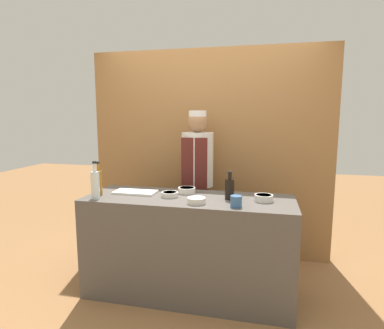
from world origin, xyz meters
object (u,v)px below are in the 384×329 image
object	(u,v)px
sauce_bowl_brown	(170,194)
bottle_amber	(99,182)
sauce_bowl_orange	(187,190)
sauce_bowl_yellow	(264,198)
sauce_bowl_white	(196,200)
chef_center	(197,181)
bottle_clear	(95,184)
bottle_soy	(230,188)
cup_blue	(236,201)
cutting_board	(135,192)

from	to	relation	value
sauce_bowl_brown	bottle_amber	distance (m)	0.67
sauce_bowl_orange	sauce_bowl_yellow	xyz separation A→B (m)	(0.71, -0.14, 0.00)
sauce_bowl_yellow	sauce_bowl_orange	bearing A→B (deg)	168.98
bottle_amber	sauce_bowl_white	bearing A→B (deg)	-4.88
chef_center	bottle_clear	bearing A→B (deg)	-129.63
bottle_soy	sauce_bowl_white	bearing A→B (deg)	-141.11
sauce_bowl_yellow	bottle_soy	xyz separation A→B (m)	(-0.29, 0.00, 0.07)
sauce_bowl_brown	bottle_soy	xyz separation A→B (m)	(0.54, 0.04, 0.07)
sauce_bowl_orange	bottle_soy	bearing A→B (deg)	-17.72
bottle_soy	sauce_bowl_orange	bearing A→B (deg)	162.28
bottle_clear	cup_blue	world-z (taller)	bottle_clear
chef_center	cup_blue	bearing A→B (deg)	-59.86
sauce_bowl_brown	bottle_clear	world-z (taller)	bottle_clear
bottle_amber	bottle_soy	bearing A→B (deg)	5.98
sauce_bowl_orange	bottle_clear	distance (m)	0.83
cup_blue	sauce_bowl_orange	bearing A→B (deg)	143.69
sauce_bowl_yellow	bottle_soy	bearing A→B (deg)	179.07
sauce_bowl_orange	bottle_amber	size ratio (longest dim) A/B	0.52
sauce_bowl_white	bottle_amber	size ratio (longest dim) A/B	0.49
sauce_bowl_orange	cutting_board	xyz separation A→B (m)	(-0.47, -0.11, -0.02)
bottle_amber	bottle_clear	bearing A→B (deg)	-73.84
bottle_clear	chef_center	xyz separation A→B (m)	(0.73, 0.88, -0.12)
sauce_bowl_white	chef_center	world-z (taller)	chef_center
sauce_bowl_brown	sauce_bowl_orange	distance (m)	0.21
sauce_bowl_brown	chef_center	distance (m)	0.68
bottle_soy	cup_blue	xyz separation A→B (m)	(0.08, -0.23, -0.05)
sauce_bowl_white	sauce_bowl_yellow	xyz separation A→B (m)	(0.55, 0.20, 0.00)
sauce_bowl_brown	sauce_bowl_yellow	world-z (taller)	sauce_bowl_yellow
bottle_amber	chef_center	xyz separation A→B (m)	(0.77, 0.76, -0.11)
chef_center	cutting_board	bearing A→B (deg)	-127.50
sauce_bowl_orange	cup_blue	world-z (taller)	cup_blue
sauce_bowl_brown	cutting_board	bearing A→B (deg)	170.78
cutting_board	bottle_soy	world-z (taller)	bottle_soy
sauce_bowl_white	cutting_board	size ratio (longest dim) A/B	0.38
cutting_board	sauce_bowl_yellow	bearing A→B (deg)	-1.20
cutting_board	sauce_bowl_brown	bearing A→B (deg)	-9.22
cutting_board	bottle_soy	xyz separation A→B (m)	(0.90, -0.02, 0.09)
sauce_bowl_brown	sauce_bowl_orange	world-z (taller)	sauce_bowl_orange
cutting_board	bottle_amber	bearing A→B (deg)	-153.90
sauce_bowl_white	cup_blue	distance (m)	0.33
cutting_board	sauce_bowl_white	bearing A→B (deg)	-19.31
sauce_bowl_yellow	sauce_bowl_white	bearing A→B (deg)	-159.95
sauce_bowl_white	cutting_board	bearing A→B (deg)	160.69
bottle_soy	chef_center	xyz separation A→B (m)	(-0.42, 0.63, -0.08)
bottle_soy	bottle_clear	size ratio (longest dim) A/B	0.74
chef_center	bottle_amber	bearing A→B (deg)	-135.30
sauce_bowl_brown	sauce_bowl_orange	xyz separation A→B (m)	(0.12, 0.17, 0.01)
sauce_bowl_brown	sauce_bowl_yellow	bearing A→B (deg)	2.31
chef_center	sauce_bowl_orange	bearing A→B (deg)	-89.56
sauce_bowl_white	sauce_bowl_brown	size ratio (longest dim) A/B	1.00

